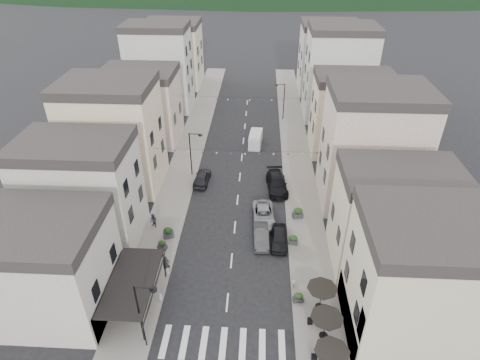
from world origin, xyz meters
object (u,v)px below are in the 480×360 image
object	(u,v)px
delivery_van	(256,139)
pedestrian_b	(153,221)
pedestrian_a	(166,265)
parked_car_b	(261,236)
parked_car_e	(202,178)
parked_car_d	(277,183)
parked_car_a	(279,238)
parked_car_c	(263,215)

from	to	relation	value
delivery_van	pedestrian_b	xyz separation A→B (m)	(-10.30, -19.32, -0.06)
pedestrian_a	delivery_van	bearing A→B (deg)	56.43
parked_car_b	parked_car_e	world-z (taller)	parked_car_e
pedestrian_a	parked_car_d	bearing A→B (deg)	37.04
parked_car_e	pedestrian_a	xyz separation A→B (m)	(-1.20, -15.27, 0.29)
parked_car_a	parked_car_d	bearing A→B (deg)	91.76
parked_car_c	pedestrian_a	size ratio (longest dim) A/B	2.77
parked_car_b	pedestrian_b	size ratio (longest dim) A/B	2.54
parked_car_b	parked_car_a	bearing A→B (deg)	-10.17
parked_car_d	parked_car_e	xyz separation A→B (m)	(-9.20, 0.90, -0.08)
parked_car_c	parked_car_e	size ratio (longest dim) A/B	1.16
parked_car_d	parked_car_b	bearing A→B (deg)	-106.62
parked_car_a	pedestrian_b	distance (m)	13.22
parked_car_d	pedestrian_a	world-z (taller)	pedestrian_a
parked_car_c	pedestrian_a	bearing A→B (deg)	-141.26
parked_car_d	pedestrian_b	xyz separation A→B (m)	(-13.10, -8.05, 0.12)
parked_car_d	pedestrian_a	distance (m)	17.74
parked_car_b	parked_car_e	size ratio (longest dim) A/B	0.96
parked_car_d	delivery_van	xyz separation A→B (m)	(-2.81, 11.27, 0.18)
parked_car_c	parked_car_d	world-z (taller)	parked_car_d
parked_car_d	parked_car_c	bearing A→B (deg)	-110.62
pedestrian_a	parked_car_a	bearing A→B (deg)	6.56
parked_car_a	pedestrian_a	distance (m)	11.36
parked_car_a	pedestrian_b	bearing A→B (deg)	174.09
parked_car_c	delivery_van	bearing A→B (deg)	89.49
parked_car_a	parked_car_d	xyz separation A→B (m)	(0.00, 9.82, 0.11)
parked_car_a	pedestrian_b	size ratio (longest dim) A/B	2.54
parked_car_e	parked_car_b	bearing A→B (deg)	128.89
parked_car_e	pedestrian_b	xyz separation A→B (m)	(-3.90, -8.96, 0.20)
delivery_van	parked_car_e	bearing A→B (deg)	-116.88
delivery_van	pedestrian_b	world-z (taller)	delivery_van
parked_car_d	pedestrian_b	distance (m)	15.38
parked_car_c	parked_car_b	bearing A→B (deg)	-98.07
parked_car_a	parked_car_b	xyz separation A→B (m)	(-1.80, 0.23, -0.02)
parked_car_e	parked_car_d	bearing A→B (deg)	178.07
pedestrian_a	pedestrian_b	world-z (taller)	pedestrian_a
delivery_van	pedestrian_a	bearing A→B (deg)	-101.71
parked_car_e	delivery_van	world-z (taller)	delivery_van
parked_car_a	parked_car_b	world-z (taller)	parked_car_a
parked_car_d	pedestrian_b	world-z (taller)	pedestrian_b
parked_car_b	delivery_van	world-z (taller)	delivery_van
parked_car_a	parked_car_c	distance (m)	4.07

